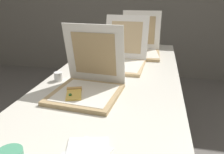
# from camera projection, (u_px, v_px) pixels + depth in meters

# --- Properties ---
(table) EXTENTS (0.85, 2.13, 0.72)m
(table) POSITION_uv_depth(u_px,v_px,m) (114.00, 83.00, 1.49)
(table) COLOR silver
(table) RESTS_ON ground
(pizza_box_front) EXTENTS (0.38, 0.38, 0.37)m
(pizza_box_front) POSITION_uv_depth(u_px,v_px,m) (87.00, 85.00, 1.21)
(pizza_box_front) COLOR tan
(pizza_box_front) RESTS_ON table
(pizza_box_middle) EXTENTS (0.37, 0.48, 0.36)m
(pizza_box_middle) POSITION_uv_depth(u_px,v_px,m) (121.00, 59.00, 1.69)
(pizza_box_middle) COLOR tan
(pizza_box_middle) RESTS_ON table
(pizza_box_back) EXTENTS (0.37, 0.40, 0.37)m
(pizza_box_back) POSITION_uv_depth(u_px,v_px,m) (140.00, 49.00, 1.99)
(pizza_box_back) COLOR tan
(pizza_box_back) RESTS_ON table
(cup_white_mid) EXTENTS (0.05, 0.05, 0.06)m
(cup_white_mid) POSITION_uv_depth(u_px,v_px,m) (82.00, 70.00, 1.53)
(cup_white_mid) COLOR white
(cup_white_mid) RESTS_ON table
(cup_white_near_center) EXTENTS (0.05, 0.05, 0.06)m
(cup_white_near_center) POSITION_uv_depth(u_px,v_px,m) (58.00, 76.00, 1.40)
(cup_white_near_center) COLOR white
(cup_white_near_center) RESTS_ON table
(napkin_pile) EXTENTS (0.18, 0.18, 0.01)m
(napkin_pile) POSITION_uv_depth(u_px,v_px,m) (86.00, 151.00, 0.77)
(napkin_pile) COLOR white
(napkin_pile) RESTS_ON table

